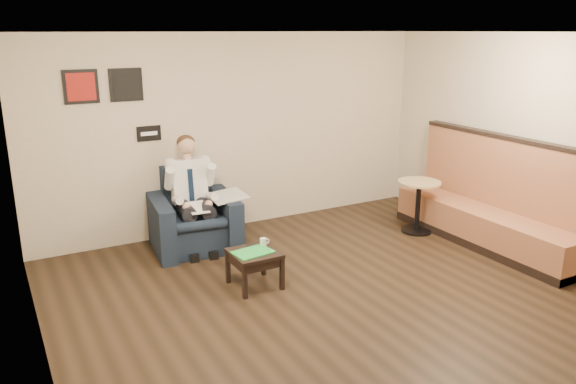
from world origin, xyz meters
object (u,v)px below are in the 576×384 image
armchair (194,211)px  seated_man (195,200)px  banquette (488,193)px  side_table (255,269)px  cafe_table (418,207)px  green_folder (253,252)px  smartphone (252,246)px  coffee_mug (263,242)px

armchair → seated_man: seated_man is taller
banquette → side_table: bearing=174.6°
seated_man → cafe_table: seated_man is taller
green_folder → cafe_table: cafe_table is taller
seated_man → side_table: (0.21, -1.32, -0.50)m
side_table → smartphone: smartphone is taller
side_table → smartphone: bearing=72.9°
side_table → green_folder: green_folder is taller
smartphone → cafe_table: size_ratio=0.17×
smartphone → cafe_table: (2.80, 0.35, -0.05)m
armchair → smartphone: armchair is taller
coffee_mug → cafe_table: bearing=8.2°
armchair → green_folder: bearing=-77.1°
armchair → banquette: 3.94m
seated_man → smartphone: size_ratio=10.81×
side_table → green_folder: bearing=-146.1°
armchair → green_folder: (0.16, -1.48, -0.09)m
side_table → smartphone: 0.27m
armchair → side_table: size_ratio=2.08×
side_table → coffee_mug: coffee_mug is taller
armchair → seated_man: 0.24m
side_table → cafe_table: size_ratio=0.69×
side_table → cafe_table: 2.89m
seated_man → green_folder: 1.38m
cafe_table → green_folder: bearing=-169.7°
cafe_table → smartphone: bearing=-172.9°
coffee_mug → banquette: size_ratio=0.03×
green_folder → banquette: 3.38m
smartphone → side_table: bearing=-97.4°
seated_man → banquette: (3.53, -1.64, 0.01)m
seated_man → green_folder: (0.18, -1.34, -0.28)m
green_folder → armchair: bearing=96.2°
armchair → cafe_table: 3.18m
armchair → smartphone: 1.33m
seated_man → smartphone: bearing=-71.2°
armchair → banquette: banquette is taller
seated_man → side_table: seated_man is taller
smartphone → seated_man: bearing=111.9°
armchair → side_table: (0.19, -1.46, -0.31)m
armchair → side_table: bearing=-75.9°
side_table → cafe_table: bearing=10.0°
side_table → banquette: 3.38m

